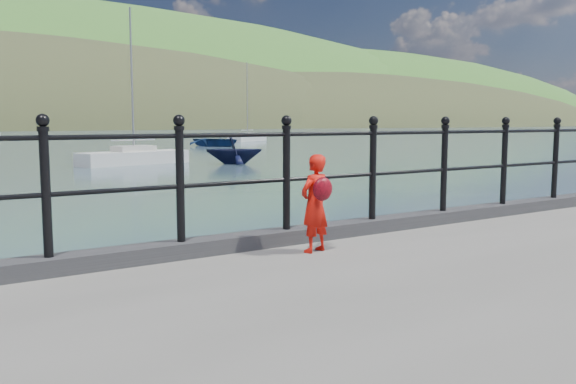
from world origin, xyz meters
TOP-DOWN VIEW (x-y plane):
  - ground at (0.00, 0.00)m, footprint 600.00×600.00m
  - kerb at (0.00, -0.15)m, footprint 60.00×0.30m
  - railing at (0.00, -0.15)m, footprint 18.11×0.11m
  - far_shore at (38.34, 239.41)m, footprint 830.00×200.00m
  - child at (0.59, -0.68)m, footprint 0.40×0.34m
  - launch_blue at (23.07, 45.06)m, footprint 5.01×6.02m
  - launch_navy at (12.92, 23.37)m, footprint 3.74×3.53m
  - sailboat_far at (32.54, 55.83)m, footprint 6.41×4.93m
  - sailboat_near at (8.34, 26.11)m, footprint 6.30×3.12m

SIDE VIEW (x-z plane):
  - far_shore at x=38.34m, z-range -100.57..55.43m
  - ground at x=0.00m, z-range 0.00..0.00m
  - sailboat_near at x=8.34m, z-range -3.85..4.53m
  - sailboat_far at x=32.54m, z-range -4.26..4.95m
  - launch_blue at x=23.07m, z-range 0.00..1.08m
  - launch_navy at x=12.92m, z-range 0.00..1.56m
  - kerb at x=0.00m, z-range 1.00..1.15m
  - child at x=0.59m, z-range 1.01..1.97m
  - railing at x=0.00m, z-range 1.23..2.42m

